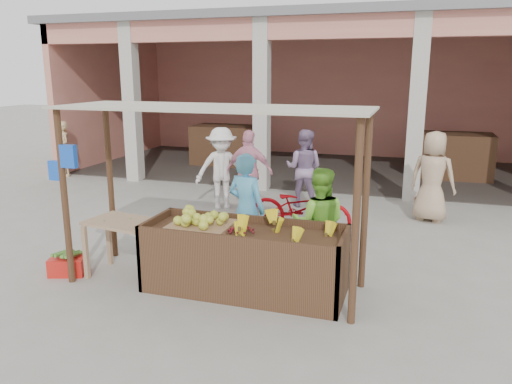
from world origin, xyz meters
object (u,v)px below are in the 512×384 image
(fruit_stall, at_px, (244,262))
(vendor_green, at_px, (319,221))
(red_crate, at_px, (68,265))
(vendor_blue, at_px, (246,206))
(motorcycle, at_px, (300,207))
(side_table, at_px, (124,230))

(fruit_stall, bearing_deg, vendor_green, 41.70)
(fruit_stall, relative_size, red_crate, 5.33)
(fruit_stall, xyz_separation_m, vendor_blue, (-0.27, 0.90, 0.50))
(fruit_stall, relative_size, motorcycle, 1.37)
(side_table, bearing_deg, fruit_stall, 9.81)
(vendor_blue, relative_size, motorcycle, 0.95)
(side_table, bearing_deg, motorcycle, 62.07)
(fruit_stall, xyz_separation_m, motorcycle, (0.17, 2.53, 0.09))
(fruit_stall, distance_m, motorcycle, 2.54)
(red_crate, bearing_deg, motorcycle, 27.11)
(fruit_stall, distance_m, red_crate, 2.59)
(side_table, height_order, vendor_green, vendor_green)
(fruit_stall, height_order, vendor_green, vendor_green)
(red_crate, bearing_deg, vendor_green, -2.19)
(motorcycle, bearing_deg, vendor_blue, 166.40)
(vendor_green, height_order, motorcycle, vendor_green)
(fruit_stall, bearing_deg, red_crate, -174.75)
(vendor_blue, bearing_deg, side_table, 47.52)
(red_crate, xyz_separation_m, vendor_blue, (2.29, 1.14, 0.77))
(fruit_stall, bearing_deg, vendor_blue, 106.90)
(red_crate, height_order, vendor_blue, vendor_blue)
(red_crate, relative_size, vendor_blue, 0.27)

